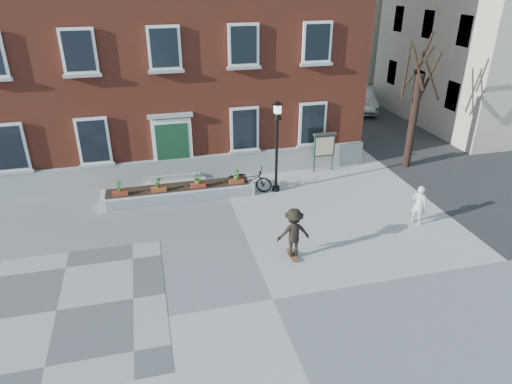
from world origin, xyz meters
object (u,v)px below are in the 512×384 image
object	(u,v)px
bicycle	(248,180)
lamp_post	(277,134)
parked_car	(360,98)
skateboarder	(294,233)
notice_board	(324,146)
bystander	(419,205)

from	to	relation	value
bicycle	lamp_post	distance (m)	2.33
parked_car	skateboarder	distance (m)	18.57
lamp_post	notice_board	distance (m)	3.39
lamp_post	parked_car	bearing A→B (deg)	49.98
bicycle	skateboarder	distance (m)	5.24
bystander	lamp_post	bearing A→B (deg)	13.46
bicycle	bystander	world-z (taller)	bystander
bicycle	skateboarder	xyz separation A→B (m)	(0.29, -5.22, 0.39)
lamp_post	skateboarder	distance (m)	5.29
parked_car	lamp_post	bearing A→B (deg)	-113.45
bystander	notice_board	bearing A→B (deg)	-18.01
bystander	skateboarder	world-z (taller)	skateboarder
parked_car	bystander	world-z (taller)	parked_car
bicycle	parked_car	xyz separation A→B (m)	(10.19, 10.50, 0.25)
bystander	skateboarder	bearing A→B (deg)	66.79
bicycle	skateboarder	bearing A→B (deg)	-153.03
parked_car	bystander	xyz separation A→B (m)	(-4.71, -14.72, -0.01)
notice_board	skateboarder	bearing A→B (deg)	-119.21
bicycle	notice_board	world-z (taller)	notice_board
bystander	notice_board	size ratio (longest dim) A/B	0.82
skateboarder	notice_board	bearing A→B (deg)	60.79
skateboarder	bicycle	bearing A→B (deg)	93.15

